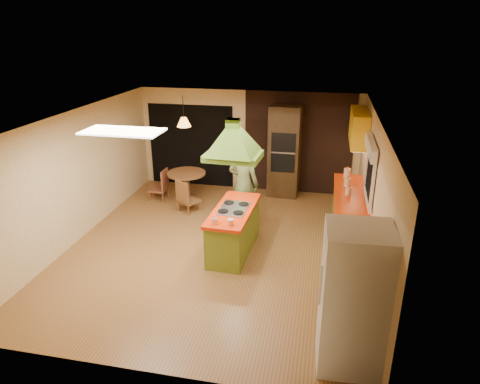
% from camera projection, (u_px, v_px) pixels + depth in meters
% --- Properties ---
extents(ground, '(6.50, 6.50, 0.00)m').
position_uv_depth(ground, '(217.00, 246.00, 8.21)').
color(ground, '#91602F').
rests_on(ground, ground).
extents(room_walls, '(5.50, 6.50, 6.50)m').
position_uv_depth(room_walls, '(216.00, 186.00, 7.75)').
color(room_walls, beige).
rests_on(room_walls, ground).
extents(ceiling_plane, '(6.50, 6.50, 0.00)m').
position_uv_depth(ceiling_plane, '(214.00, 117.00, 7.29)').
color(ceiling_plane, silver).
rests_on(ceiling_plane, room_walls).
extents(brick_panel, '(2.64, 0.03, 2.50)m').
position_uv_depth(brick_panel, '(298.00, 144.00, 10.46)').
color(brick_panel, '#381E14').
rests_on(brick_panel, ground).
extents(nook_opening, '(2.20, 0.03, 2.10)m').
position_uv_depth(nook_opening, '(191.00, 146.00, 11.05)').
color(nook_opening, black).
rests_on(nook_opening, ground).
extents(right_counter, '(0.62, 3.05, 0.92)m').
position_uv_depth(right_counter, '(349.00, 223.00, 8.13)').
color(right_counter, olive).
rests_on(right_counter, ground).
extents(upper_cabinets, '(0.34, 1.40, 0.70)m').
position_uv_depth(upper_cabinets, '(359.00, 127.00, 9.02)').
color(upper_cabinets, yellow).
rests_on(upper_cabinets, room_walls).
extents(window_right, '(0.12, 1.35, 1.06)m').
position_uv_depth(window_right, '(371.00, 161.00, 7.42)').
color(window_right, black).
rests_on(window_right, room_walls).
extents(fluor_panel, '(1.20, 0.60, 0.03)m').
position_uv_depth(fluor_panel, '(123.00, 131.00, 6.41)').
color(fluor_panel, white).
rests_on(fluor_panel, ceiling_plane).
extents(kitchen_island, '(0.75, 1.72, 0.87)m').
position_uv_depth(kitchen_island, '(234.00, 229.00, 7.93)').
color(kitchen_island, olive).
rests_on(kitchen_island, ground).
extents(range_hood, '(0.99, 0.74, 0.78)m').
position_uv_depth(range_hood, '(233.00, 133.00, 7.26)').
color(range_hood, '#54791E').
rests_on(range_hood, ceiling_plane).
extents(man, '(0.73, 0.55, 1.79)m').
position_uv_depth(man, '(244.00, 184.00, 8.86)').
color(man, '#546033').
rests_on(man, ground).
extents(refrigerator, '(0.81, 0.77, 1.87)m').
position_uv_depth(refrigerator, '(354.00, 299.00, 5.09)').
color(refrigerator, silver).
rests_on(refrigerator, ground).
extents(wall_oven, '(0.76, 0.63, 2.22)m').
position_uv_depth(wall_oven, '(284.00, 152.00, 10.31)').
color(wall_oven, '#432C15').
rests_on(wall_oven, ground).
extents(dining_table, '(0.91, 0.91, 0.69)m').
position_uv_depth(dining_table, '(187.00, 181.00, 10.25)').
color(dining_table, brown).
rests_on(dining_table, ground).
extents(chair_left, '(0.42, 0.42, 0.75)m').
position_uv_depth(chair_left, '(158.00, 184.00, 10.33)').
color(chair_left, brown).
rests_on(chair_left, ground).
extents(chair_near, '(0.57, 0.57, 0.76)m').
position_uv_depth(chair_near, '(188.00, 195.00, 9.65)').
color(chair_near, brown).
rests_on(chair_near, ground).
extents(pendant_lamp, '(0.39, 0.39, 0.21)m').
position_uv_depth(pendant_lamp, '(184.00, 122.00, 9.73)').
color(pendant_lamp, '#FF9E3F').
rests_on(pendant_lamp, ceiling_plane).
extents(canister_large, '(0.16, 0.16, 0.21)m').
position_uv_depth(canister_large, '(347.00, 173.00, 9.08)').
color(canister_large, '#FDEDCB').
rests_on(canister_large, right_counter).
extents(canister_medium, '(0.14, 0.14, 0.17)m').
position_uv_depth(canister_medium, '(348.00, 182.00, 8.64)').
color(canister_medium, beige).
rests_on(canister_medium, right_counter).
extents(canister_small, '(0.11, 0.11, 0.15)m').
position_uv_depth(canister_small, '(348.00, 191.00, 8.20)').
color(canister_small, '#F6E4C6').
rests_on(canister_small, right_counter).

